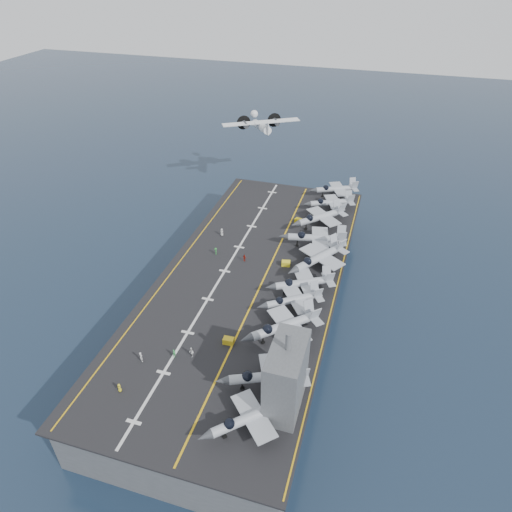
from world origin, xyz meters
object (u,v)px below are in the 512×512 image
(transport_plane, at_px, (261,127))
(island_superstructure, at_px, (287,370))
(fighter_jet_0, at_px, (249,417))
(tow_cart_a, at_px, (228,341))

(transport_plane, bearing_deg, island_superstructure, -71.43)
(fighter_jet_0, relative_size, transport_plane, 0.56)
(island_superstructure, xyz_separation_m, tow_cart_a, (-12.82, 9.67, -6.92))
(transport_plane, bearing_deg, tow_cart_a, -77.76)
(island_superstructure, distance_m, transport_plane, 95.07)
(tow_cart_a, bearing_deg, transport_plane, 102.24)
(fighter_jet_0, distance_m, tow_cart_a, 17.87)
(tow_cart_a, relative_size, transport_plane, 0.07)
(island_superstructure, height_order, fighter_jet_0, island_superstructure)
(fighter_jet_0, height_order, tow_cart_a, fighter_jet_0)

